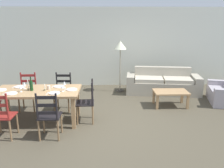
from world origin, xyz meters
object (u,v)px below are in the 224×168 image
at_px(dining_table, 37,94).
at_px(wine_glass_far_left, 24,84).
at_px(dining_chair_far_right, 63,92).
at_px(standing_lamp, 120,48).
at_px(dining_chair_head_east, 87,101).
at_px(dining_chair_near_left, 2,116).
at_px(dining_chair_near_right, 49,115).
at_px(wine_glass_far_right, 64,83).
at_px(wine_bottle, 31,85).
at_px(wine_glass_near_left, 21,87).
at_px(coffee_table, 171,93).
at_px(dining_chair_far_left, 28,92).
at_px(coffee_cup_primary, 49,87).
at_px(wine_glass_near_right, 62,87).
at_px(couch, 163,84).

bearing_deg(dining_table, wine_glass_far_left, 157.11).
distance_m(dining_chair_far_right, standing_lamp, 2.40).
xyz_separation_m(dining_chair_head_east, standing_lamp, (0.88, 2.32, 0.93)).
xyz_separation_m(dining_chair_near_left, dining_chair_near_right, (0.90, -0.02, 0.00)).
relative_size(wine_glass_far_right, standing_lamp, 0.10).
bearing_deg(dining_chair_near_right, dining_chair_far_right, 90.17).
xyz_separation_m(wine_bottle, standing_lamp, (2.10, 2.33, 0.54)).
distance_m(wine_glass_near_left, coffee_table, 3.75).
relative_size(dining_table, dining_chair_near_left, 1.98).
xyz_separation_m(wine_glass_near_left, coffee_table, (3.57, 1.02, -0.51)).
xyz_separation_m(dining_chair_near_right, standing_lamp, (1.56, 3.09, 0.93)).
bearing_deg(wine_bottle, coffee_table, 15.39).
xyz_separation_m(wine_glass_near_left, standing_lamp, (2.29, 2.42, 0.55)).
relative_size(dining_table, dining_chair_far_left, 1.98).
distance_m(wine_glass_near_left, standing_lamp, 3.38).
xyz_separation_m(wine_glass_far_left, standing_lamp, (2.30, 2.17, 0.55)).
bearing_deg(coffee_cup_primary, dining_table, -169.71).
relative_size(dining_chair_far_right, wine_glass_far_right, 5.96).
relative_size(dining_table, dining_chair_near_right, 1.98).
bearing_deg(wine_glass_near_left, dining_chair_near_right, -42.21).
height_order(wine_bottle, wine_glass_near_left, wine_bottle).
bearing_deg(wine_glass_near_right, dining_chair_near_left, -148.48).
height_order(dining_chair_far_left, coffee_table, dining_chair_far_left).
distance_m(dining_chair_near_right, standing_lamp, 3.58).
height_order(coffee_cup_primary, coffee_table, coffee_cup_primary).
bearing_deg(wine_glass_far_left, dining_chair_far_left, 104.13).
bearing_deg(wine_glass_near_right, couch, 39.00).
relative_size(dining_chair_head_east, wine_glass_near_right, 5.96).
bearing_deg(wine_glass_far_right, couch, 35.28).
height_order(dining_chair_near_right, couch, dining_chair_near_right).
bearing_deg(coffee_cup_primary, couch, 33.70).
relative_size(dining_chair_near_left, wine_glass_near_left, 5.96).
relative_size(dining_chair_far_right, coffee_cup_primary, 10.67).
xyz_separation_m(dining_chair_far_left, dining_chair_far_right, (0.90, -0.04, 0.00)).
relative_size(dining_chair_near_right, wine_glass_far_right, 5.96).
relative_size(wine_glass_far_right, coffee_cup_primary, 1.79).
height_order(dining_table, dining_chair_near_left, dining_chair_near_left).
bearing_deg(dining_table, dining_chair_far_left, 121.11).
bearing_deg(wine_glass_far_left, dining_table, -22.89).
bearing_deg(dining_chair_head_east, dining_chair_far_left, 153.60).
height_order(dining_chair_near_right, standing_lamp, standing_lamp).
height_order(wine_bottle, couch, wine_bottle).
relative_size(dining_chair_near_left, wine_glass_far_right, 5.96).
bearing_deg(dining_chair_far_right, couch, 25.40).
bearing_deg(couch, dining_chair_near_left, -142.94).
xyz_separation_m(wine_glass_far_left, coffee_table, (3.58, 0.77, -0.51)).
relative_size(coffee_table, standing_lamp, 0.55).
relative_size(dining_table, couch, 0.80).
distance_m(dining_chair_near_left, wine_glass_near_left, 0.77).
distance_m(wine_bottle, couch, 4.11).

